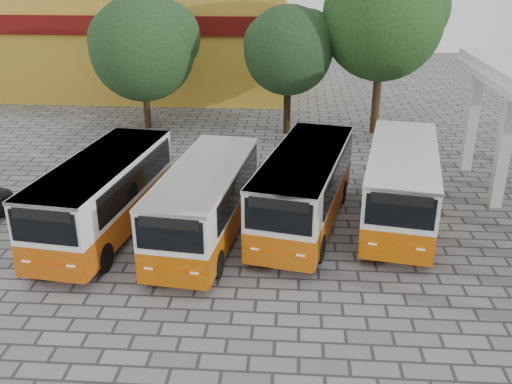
# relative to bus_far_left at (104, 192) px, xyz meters

# --- Properties ---
(ground) EXTENTS (90.00, 90.00, 0.00)m
(ground) POSITION_rel_bus_far_left_xyz_m (6.91, -2.68, -1.62)
(ground) COLOR slate
(ground) RESTS_ON ground
(shophouse_block) EXTENTS (20.40, 10.40, 8.30)m
(shophouse_block) POSITION_rel_bus_far_left_xyz_m (-4.09, 23.31, 2.54)
(shophouse_block) COLOR gold
(shophouse_block) RESTS_ON ground
(bus_far_left) EXTENTS (3.33, 8.01, 2.80)m
(bus_far_left) POSITION_rel_bus_far_left_xyz_m (0.00, 0.00, 0.00)
(bus_far_left) COLOR #B44A05
(bus_far_left) RESTS_ON ground
(bus_centre_left) EXTENTS (3.15, 7.71, 2.70)m
(bus_centre_left) POSITION_rel_bus_far_left_xyz_m (3.65, -0.23, -0.06)
(bus_centre_left) COLOR #AE4C00
(bus_centre_left) RESTS_ON ground
(bus_centre_right) EXTENTS (3.99, 8.21, 2.82)m
(bus_centre_right) POSITION_rel_bus_far_left_xyz_m (7.08, 1.13, 0.01)
(bus_centre_right) COLOR #B75204
(bus_centre_right) RESTS_ON ground
(bus_far_right) EXTENTS (3.76, 8.19, 2.83)m
(bus_far_right) POSITION_rel_bus_far_left_xyz_m (10.64, 1.77, 0.02)
(bus_far_right) COLOR #BB5000
(bus_far_right) RESTS_ON ground
(tree_left) EXTENTS (6.13, 5.83, 7.44)m
(tree_left) POSITION_rel_bus_far_left_xyz_m (-1.79, 13.58, 3.10)
(tree_left) COLOR #342516
(tree_left) RESTS_ON ground
(tree_middle) EXTENTS (5.02, 4.78, 6.99)m
(tree_middle) POSITION_rel_bus_far_left_xyz_m (6.28, 13.02, 3.13)
(tree_middle) COLOR black
(tree_middle) RESTS_ON ground
(tree_right) EXTENTS (6.67, 6.35, 9.31)m
(tree_right) POSITION_rel_bus_far_left_xyz_m (11.23, 13.47, 4.72)
(tree_right) COLOR #442F1A
(tree_right) RESTS_ON ground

